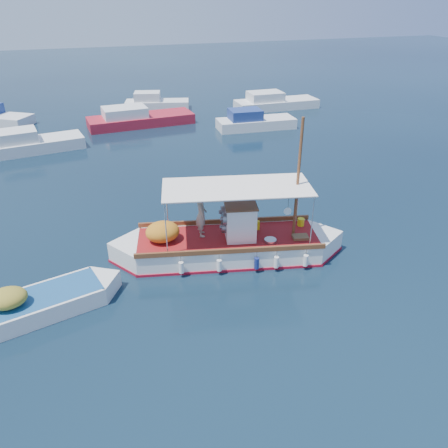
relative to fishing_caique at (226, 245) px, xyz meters
name	(u,v)px	position (x,y,z in m)	size (l,w,h in m)	color
ground	(233,252)	(0.39, 0.19, -0.54)	(160.00, 160.00, 0.00)	black
fishing_caique	(226,245)	(0.00, 0.00, 0.00)	(9.75, 4.24, 6.09)	white
dinghy	(34,307)	(-7.59, -1.52, -0.23)	(6.04, 2.81, 1.52)	white
bg_boat_nw	(30,144)	(-8.67, 17.29, -0.05)	(7.00, 3.46, 1.80)	silver
bg_boat_n	(138,119)	(-0.51, 21.62, -0.05)	(8.84, 3.47, 1.80)	#AA1C2C
bg_boat_ne	(254,123)	(8.31, 17.64, -0.05)	(6.43, 2.59, 1.80)	silver
bg_boat_e	(274,103)	(12.70, 23.39, -0.05)	(7.90, 2.71, 1.80)	silver
bg_boat_far_n	(155,104)	(1.91, 26.70, -0.05)	(6.21, 3.39, 1.80)	silver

